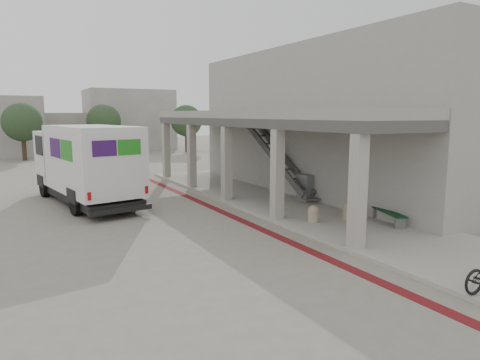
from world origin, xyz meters
TOP-DOWN VIEW (x-y plane):
  - ground at (0.00, 0.00)m, footprint 120.00×120.00m
  - bike_lane_stripe at (1.00, 2.00)m, footprint 0.35×40.00m
  - sidewalk at (4.00, 0.00)m, footprint 4.40×28.00m
  - transit_building at (6.83, 4.50)m, footprint 7.60×17.00m
  - distant_backdrop at (-2.84, 35.89)m, footprint 28.00×10.00m
  - tree_left at (-5.00, 28.00)m, footprint 3.20×3.20m
  - tree_mid at (2.00, 30.00)m, footprint 3.20×3.20m
  - tree_right at (10.00, 29.00)m, footprint 3.20×3.20m
  - fedex_truck at (-3.41, 7.19)m, footprint 3.59×8.19m
  - bench at (5.05, -2.01)m, footprint 0.93×1.80m
  - bollard_near at (4.26, -0.90)m, footprint 0.44×0.44m
  - bollard_far at (2.91, -0.58)m, footprint 0.39×0.39m
  - utility_cabinet at (5.00, 2.58)m, footprint 0.56×0.72m

SIDE VIEW (x-z plane):
  - ground at x=0.00m, z-range 0.00..0.00m
  - bike_lane_stripe at x=1.00m, z-range 0.00..0.01m
  - sidewalk at x=4.00m, z-range 0.00..0.12m
  - bollard_far at x=2.91m, z-range 0.12..0.70m
  - bench at x=5.05m, z-range 0.21..0.63m
  - bollard_near at x=4.26m, z-range 0.12..0.78m
  - utility_cabinet at x=5.00m, z-range 0.12..1.26m
  - fedex_truck at x=-3.41m, z-range 0.11..3.49m
  - distant_backdrop at x=-2.84m, z-range -0.55..5.95m
  - tree_left at x=-5.00m, z-range 0.78..5.58m
  - tree_mid at x=2.00m, z-range 0.78..5.58m
  - tree_right at x=10.00m, z-range 0.78..5.58m
  - transit_building at x=6.83m, z-range -0.10..6.90m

